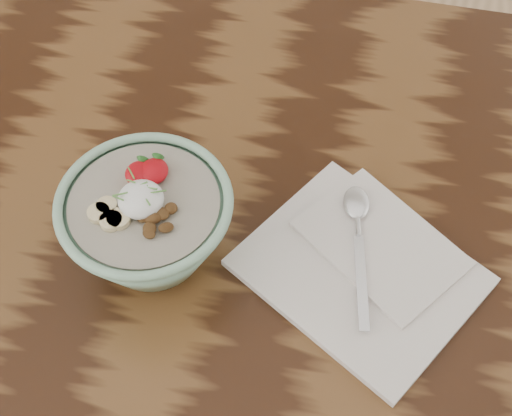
# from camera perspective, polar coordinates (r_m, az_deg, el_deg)

# --- Properties ---
(table) EXTENTS (1.60, 0.90, 0.75)m
(table) POSITION_cam_1_polar(r_m,az_deg,el_deg) (0.95, -10.51, -2.81)
(table) COLOR black
(table) RESTS_ON ground
(breakfast_bowl) EXTENTS (0.19, 0.19, 0.12)m
(breakfast_bowl) POSITION_cam_1_polar(r_m,az_deg,el_deg) (0.77, -8.62, -1.18)
(breakfast_bowl) COLOR #8DBE9E
(breakfast_bowl) RESTS_ON table
(napkin) EXTENTS (0.31, 0.29, 0.01)m
(napkin) POSITION_cam_1_polar(r_m,az_deg,el_deg) (0.81, 8.64, -4.57)
(napkin) COLOR white
(napkin) RESTS_ON table
(spoon) EXTENTS (0.06, 0.19, 0.01)m
(spoon) POSITION_cam_1_polar(r_m,az_deg,el_deg) (0.82, 8.14, -1.07)
(spoon) COLOR silver
(spoon) RESTS_ON napkin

